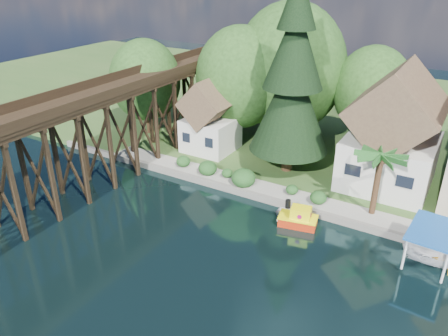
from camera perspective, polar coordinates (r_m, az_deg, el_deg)
The scene contains 14 objects.
ground at distance 31.91m, azimuth 1.06°, elevation -11.29°, with size 140.00×140.00×0.00m, color black.
bank at distance 60.60m, azimuth 17.41°, elevation 6.31°, with size 140.00×52.00×0.50m, color #2E5220.
seawall at distance 36.62m, azimuth 12.88°, elevation -6.08°, with size 60.00×0.40×0.62m, color slate.
promenade at distance 37.18m, azimuth 16.49°, elevation -5.61°, with size 50.00×2.60×0.06m, color gray.
trestle_bridge at distance 41.90m, azimuth -14.59°, elevation 5.57°, with size 4.12×44.18×9.30m.
house_left at distance 41.06m, azimuth 21.17°, elevation 3.89°, with size 7.64×8.64×11.02m.
shed at distance 46.22m, azimuth -1.78°, elevation 6.28°, with size 5.09×5.40×7.85m.
bg_trees at distance 46.49m, azimuth 15.63°, elevation 9.93°, with size 49.90×13.30×10.57m.
shrubs at distance 40.07m, azimuth 1.98°, elevation -0.95°, with size 15.76×2.47×1.70m.
conifer at distance 40.21m, azimuth 8.95°, elevation 11.21°, with size 7.45×7.45×18.34m.
palm_tree at distance 35.41m, azimuth 19.81°, elevation 1.19°, with size 4.80×4.80×5.62m.
tugboat at distance 35.21m, azimuth 9.70°, elevation -6.49°, with size 3.27×2.21×2.18m.
boat_white_a at distance 36.13m, azimuth 9.43°, elevation -6.12°, with size 2.43×3.41×0.71m, color white.
boat_canopy at distance 33.50m, azimuth 25.30°, elevation -9.60°, with size 3.64×4.60×2.84m.
Camera 1 is at (12.57, -22.17, 19.22)m, focal length 35.00 mm.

